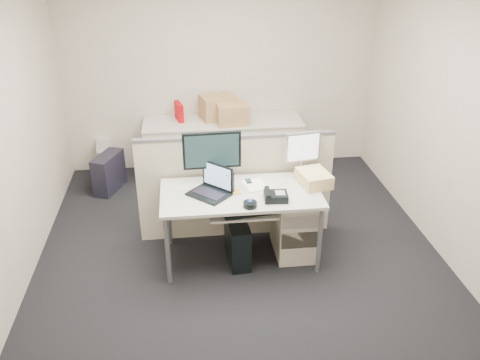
{
  "coord_description": "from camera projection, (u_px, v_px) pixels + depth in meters",
  "views": [
    {
      "loc": [
        -0.5,
        -4.16,
        2.97
      ],
      "look_at": [
        0.01,
        0.15,
        0.78
      ],
      "focal_mm": 38.0,
      "sensor_mm": 36.0,
      "label": 1
    }
  ],
  "objects": [
    {
      "name": "keyboard_tray",
      "position": [
        243.0,
        212.0,
        4.64
      ],
      "size": [
        0.62,
        0.32,
        0.02
      ],
      "primitive_type": "cube",
      "color": "#B3B0A7",
      "rests_on": "desk"
    },
    {
      "name": "wall_front",
      "position": [
        295.0,
        296.0,
        2.48
      ],
      "size": [
        4.0,
        0.02,
        2.7
      ],
      "primitive_type": "cube",
      "color": "#BAAFA2",
      "rests_on": "ground"
    },
    {
      "name": "travel_mug",
      "position": [
        230.0,
        183.0,
        4.72
      ],
      "size": [
        0.09,
        0.09,
        0.18
      ],
      "primitive_type": "cylinder",
      "rotation": [
        0.0,
        0.0,
        0.05
      ],
      "color": "black",
      "rests_on": "desk"
    },
    {
      "name": "drawer_pedestal",
      "position": [
        295.0,
        223.0,
        5.04
      ],
      "size": [
        0.4,
        0.55,
        0.65
      ],
      "primitive_type": "cube",
      "color": "#AFA893",
      "rests_on": "floor"
    },
    {
      "name": "manila_folders",
      "position": [
        314.0,
        178.0,
        4.88
      ],
      "size": [
        0.32,
        0.38,
        0.13
      ],
      "primitive_type": "cube",
      "rotation": [
        0.0,
        0.0,
        0.19
      ],
      "color": "#EFD48B",
      "rests_on": "desk"
    },
    {
      "name": "laptop",
      "position": [
        209.0,
        182.0,
        4.64
      ],
      "size": [
        0.44,
        0.44,
        0.27
      ],
      "primitive_type": "cube",
      "rotation": [
        0.0,
        0.0,
        -0.76
      ],
      "color": "black",
      "rests_on": "desk"
    },
    {
      "name": "wall_left",
      "position": [
        5.0,
        140.0,
        4.27
      ],
      "size": [
        0.02,
        4.5,
        2.7
      ],
      "primitive_type": "cube",
      "color": "#BAAFA2",
      "rests_on": "ground"
    },
    {
      "name": "desk",
      "position": [
        241.0,
        198.0,
        4.78
      ],
      "size": [
        1.5,
        0.75,
        0.73
      ],
      "color": "#B3B0A7",
      "rests_on": "floor"
    },
    {
      "name": "desk_phone",
      "position": [
        276.0,
        197.0,
        4.61
      ],
      "size": [
        0.22,
        0.19,
        0.07
      ],
      "primitive_type": "cube",
      "rotation": [
        0.0,
        0.0,
        -0.07
      ],
      "color": "black",
      "rests_on": "desk"
    },
    {
      "name": "cardboard_box_right",
      "position": [
        233.0,
        115.0,
        6.31
      ],
      "size": [
        0.41,
        0.33,
        0.28
      ],
      "primitive_type": "cube",
      "rotation": [
        0.0,
        0.0,
        0.07
      ],
      "color": "tan",
      "rests_on": "back_counter"
    },
    {
      "name": "pc_tower_spare_silver",
      "position": [
        105.0,
        161.0,
        6.62
      ],
      "size": [
        0.26,
        0.49,
        0.43
      ],
      "primitive_type": "cube",
      "rotation": [
        0.0,
        0.0,
        0.16
      ],
      "color": "#B7B7BC",
      "rests_on": "floor"
    },
    {
      "name": "cellphone",
      "position": [
        249.0,
        182.0,
        4.94
      ],
      "size": [
        0.06,
        0.11,
        0.01
      ],
      "primitive_type": "cube",
      "rotation": [
        0.0,
        0.0,
        0.07
      ],
      "color": "black",
      "rests_on": "desk"
    },
    {
      "name": "floor",
      "position": [
        241.0,
        257.0,
        5.08
      ],
      "size": [
        4.0,
        4.5,
        0.01
      ],
      "primitive_type": "cube",
      "color": "black",
      "rests_on": "ground"
    },
    {
      "name": "banana",
      "position": [
        273.0,
        196.0,
        4.64
      ],
      "size": [
        0.18,
        0.1,
        0.04
      ],
      "primitive_type": "ellipsoid",
      "rotation": [
        0.0,
        0.0,
        0.35
      ],
      "color": "#FFEA46",
      "rests_on": "desk"
    },
    {
      "name": "monitor_small",
      "position": [
        302.0,
        154.0,
        5.01
      ],
      "size": [
        0.38,
        0.23,
        0.44
      ],
      "primitive_type": "cube",
      "rotation": [
        0.0,
        0.0,
        0.15
      ],
      "color": "#B7B7BC",
      "rests_on": "desk"
    },
    {
      "name": "keyboard",
      "position": [
        249.0,
        212.0,
        4.6
      ],
      "size": [
        0.49,
        0.23,
        0.03
      ],
      "primitive_type": "cube",
      "rotation": [
        0.0,
        0.0,
        0.14
      ],
      "color": "black",
      "rests_on": "keyboard_tray"
    },
    {
      "name": "trackball",
      "position": [
        250.0,
        204.0,
        4.5
      ],
      "size": [
        0.13,
        0.13,
        0.05
      ],
      "primitive_type": "cylinder",
      "rotation": [
        0.0,
        0.0,
        0.09
      ],
      "color": "black",
      "rests_on": "desk"
    },
    {
      "name": "wall_back",
      "position": [
        220.0,
        67.0,
        6.47
      ],
      "size": [
        4.0,
        0.02,
        2.7
      ],
      "primitive_type": "cube",
      "color": "#BAAFA2",
      "rests_on": "ground"
    },
    {
      "name": "pc_tower_desk",
      "position": [
        237.0,
        241.0,
        4.93
      ],
      "size": [
        0.22,
        0.48,
        0.44
      ],
      "primitive_type": "cube",
      "rotation": [
        0.0,
        0.0,
        0.07
      ],
      "color": "black",
      "rests_on": "floor"
    },
    {
      "name": "paper_stack",
      "position": [
        255.0,
        185.0,
        4.87
      ],
      "size": [
        0.25,
        0.29,
        0.01
      ],
      "primitive_type": "cube",
      "rotation": [
        0.0,
        0.0,
        0.22
      ],
      "color": "silver",
      "rests_on": "desk"
    },
    {
      "name": "pc_tower_spare_dark",
      "position": [
        109.0,
        173.0,
        6.27
      ],
      "size": [
        0.37,
        0.54,
        0.47
      ],
      "primitive_type": "cube",
      "rotation": [
        0.0,
        0.0,
        -0.38
      ],
      "color": "black",
      "rests_on": "floor"
    },
    {
      "name": "monitor_main",
      "position": [
        212.0,
        159.0,
        4.76
      ],
      "size": [
        0.55,
        0.23,
        0.55
      ],
      "primitive_type": "cube",
      "rotation": [
        0.0,
        0.0,
        0.03
      ],
      "color": "black",
      "rests_on": "desk"
    },
    {
      "name": "back_counter",
      "position": [
        223.0,
        148.0,
        6.63
      ],
      "size": [
        2.0,
        0.6,
        0.72
      ],
      "primitive_type": "cube",
      "color": "#AFA893",
      "rests_on": "floor"
    },
    {
      "name": "cardboard_box_left",
      "position": [
        218.0,
        108.0,
        6.49
      ],
      "size": [
        0.49,
        0.42,
        0.32
      ],
      "primitive_type": "cube",
      "rotation": [
        0.0,
        0.0,
        0.26
      ],
      "color": "tan",
      "rests_on": "back_counter"
    },
    {
      "name": "red_binder",
      "position": [
        179.0,
        112.0,
        6.45
      ],
      "size": [
        0.12,
        0.27,
        0.25
      ],
      "primitive_type": "cube",
      "rotation": [
        0.0,
        0.0,
        0.22
      ],
      "color": "#AC0007",
      "rests_on": "back_counter"
    },
    {
      "name": "wall_right",
      "position": [
        456.0,
        121.0,
        4.68
      ],
      "size": [
        0.02,
        4.5,
        2.7
      ],
      "primitive_type": "cube",
      "color": "#BAAFA2",
      "rests_on": "ground"
    },
    {
      "name": "sticky_pad",
      "position": [
        235.0,
        192.0,
        4.75
      ],
      "size": [
        0.09,
        0.09,
        0.01
      ],
      "primitive_type": "cube",
      "rotation": [
        0.0,
        0.0,
        0.15
      ],
      "color": "gold",
      "rests_on": "desk"
    },
    {
      "name": "cubicle_partition",
      "position": [
        236.0,
        188.0,
        5.23
      ],
      "size": [
        2.0,
        0.06,
        1.1
      ],
      "primitive_type": "cube",
      "color": "#AFA891",
      "rests_on": "floor"
    }
  ]
}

